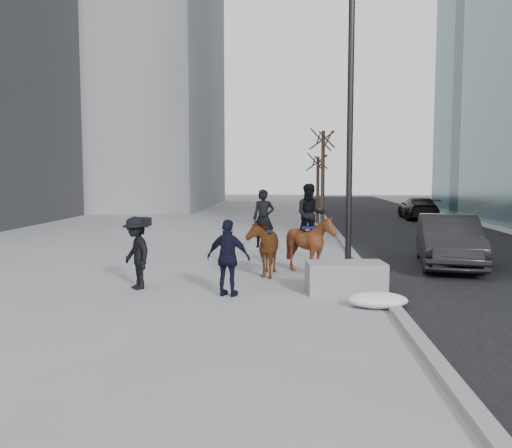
# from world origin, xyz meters

# --- Properties ---
(ground) EXTENTS (120.00, 120.00, 0.00)m
(ground) POSITION_xyz_m (0.00, 0.00, 0.00)
(ground) COLOR gray
(ground) RESTS_ON ground
(road) EXTENTS (8.00, 90.00, 0.01)m
(road) POSITION_xyz_m (7.00, 10.00, 0.01)
(road) COLOR black
(road) RESTS_ON ground
(curb) EXTENTS (0.25, 90.00, 0.12)m
(curb) POSITION_xyz_m (3.00, 10.00, 0.06)
(curb) COLOR gray
(curb) RESTS_ON ground
(planter) EXTENTS (1.89, 1.09, 0.72)m
(planter) POSITION_xyz_m (2.18, 0.07, 0.36)
(planter) COLOR gray
(planter) RESTS_ON ground
(car_near) EXTENTS (2.41, 4.91, 1.55)m
(car_near) POSITION_xyz_m (5.62, 3.91, 0.77)
(car_near) COLOR black
(car_near) RESTS_ON ground
(car_far) EXTENTS (2.15, 4.79, 1.36)m
(car_far) POSITION_xyz_m (8.71, 21.19, 0.68)
(car_far) COLOR black
(car_far) RESTS_ON ground
(tree_near) EXTENTS (1.20, 1.20, 5.33)m
(tree_near) POSITION_xyz_m (2.40, 13.39, 2.67)
(tree_near) COLOR #3A2F22
(tree_near) RESTS_ON ground
(tree_far) EXTENTS (1.20, 1.20, 4.16)m
(tree_far) POSITION_xyz_m (2.40, 18.11, 2.08)
(tree_far) COLOR #392A22
(tree_far) RESTS_ON ground
(mounted_left) EXTENTS (0.84, 1.83, 2.36)m
(mounted_left) POSITION_xyz_m (0.14, 2.20, 0.88)
(mounted_left) COLOR #4D250F
(mounted_left) RESTS_ON ground
(mounted_right) EXTENTS (1.34, 1.50, 2.51)m
(mounted_right) POSITION_xyz_m (1.43, 2.47, 1.01)
(mounted_right) COLOR #46260E
(mounted_right) RESTS_ON ground
(feeder) EXTENTS (1.10, 0.98, 1.75)m
(feeder) POSITION_xyz_m (-0.52, -0.46, 0.88)
(feeder) COLOR black
(feeder) RESTS_ON ground
(camera_crew) EXTENTS (1.21, 1.30, 1.75)m
(camera_crew) POSITION_xyz_m (-2.83, 0.18, 0.89)
(camera_crew) COLOR black
(camera_crew) RESTS_ON ground
(lamppost) EXTENTS (0.25, 2.28, 9.09)m
(lamppost) POSITION_xyz_m (2.60, 3.80, 4.99)
(lamppost) COLOR black
(lamppost) RESTS_ON ground
(snow_piles) EXTENTS (1.36, 4.60, 0.35)m
(snow_piles) POSITION_xyz_m (2.70, 0.79, 0.17)
(snow_piles) COLOR silver
(snow_piles) RESTS_ON ground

